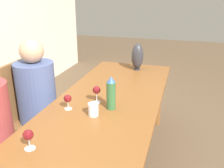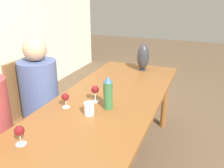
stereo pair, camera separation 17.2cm
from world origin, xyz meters
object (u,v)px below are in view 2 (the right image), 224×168
vase (143,57)px  wine_glass_2 (19,132)px  person_far (41,98)px  wine_glass_0 (95,90)px  chair_far (35,109)px  water_bottle (108,93)px  wine_glass_1 (65,97)px  water_tumbler (89,109)px

vase → wine_glass_2: vase is taller
person_far → wine_glass_0: bearing=-97.2°
vase → chair_far: 1.28m
wine_glass_0 → wine_glass_2: (-0.71, 0.16, -0.02)m
water_bottle → wine_glass_0: (0.08, 0.14, -0.03)m
wine_glass_1 → water_tumbler: bearing=-100.9°
wine_glass_0 → wine_glass_1: size_ratio=1.18×
wine_glass_1 → wine_glass_2: wine_glass_2 is taller
water_tumbler → person_far: bearing=65.5°
wine_glass_1 → chair_far: (0.26, 0.52, -0.31)m
water_bottle → water_tumbler: size_ratio=2.75×
water_tumbler → wine_glass_1: (0.04, 0.22, 0.04)m
water_tumbler → vase: size_ratio=0.31×
vase → chair_far: size_ratio=0.31×
wine_glass_0 → wine_glass_2: 0.73m
vase → water_bottle: bearing=-179.9°
wine_glass_1 → wine_glass_0: bearing=-43.3°
water_tumbler → person_far: 0.73m
water_bottle → water_tumbler: water_bottle is taller
water_bottle → person_far: size_ratio=0.22×
water_tumbler → wine_glass_0: (0.22, 0.05, 0.05)m
water_tumbler → wine_glass_2: 0.53m
vase → wine_glass_2: (-1.68, 0.30, -0.07)m
wine_glass_2 → person_far: (0.79, 0.45, -0.18)m
water_bottle → chair_far: 0.92m
water_bottle → wine_glass_0: 0.17m
water_tumbler → wine_glass_1: bearing=79.1°
water_tumbler → person_far: size_ratio=0.08×
water_tumbler → vase: bearing=-4.3°
water_bottle → wine_glass_1: (-0.10, 0.31, -0.04)m
wine_glass_0 → wine_glass_2: bearing=167.7°
water_tumbler → wine_glass_1: size_ratio=0.81×
vase → wine_glass_0: bearing=171.5°
chair_far → wine_glass_1: bearing=-115.9°
water_bottle → wine_glass_0: size_ratio=1.88×
wine_glass_0 → wine_glass_1: (-0.18, 0.17, -0.02)m
wine_glass_2 → chair_far: size_ratio=0.12×
water_bottle → wine_glass_0: water_bottle is taller
water_bottle → person_far: (0.15, 0.75, -0.22)m
water_bottle → wine_glass_2: 0.70m
chair_far → person_far: 0.16m
water_tumbler → vase: (1.19, -0.09, 0.11)m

